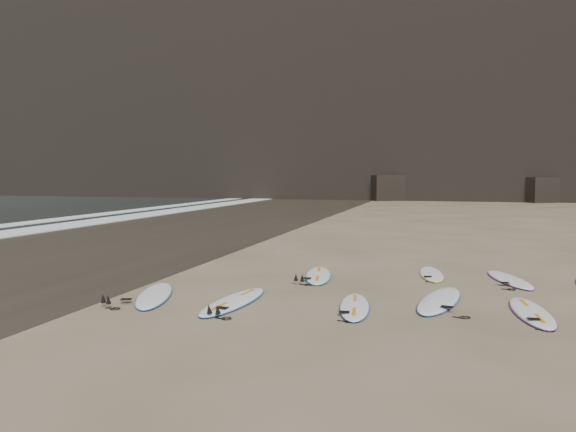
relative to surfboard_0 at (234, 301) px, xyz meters
The scene contains 11 objects.
ground 4.46m from the surfboard_0, 12.32° to the left, with size 240.00×240.00×0.00m, color #897559.
wet_sand 13.95m from the surfboard_0, 128.29° to the left, with size 12.00×200.00×0.01m, color #383026.
foam_near 17.89m from the surfboard_0, 142.26° to the left, with size 2.20×200.00×0.05m, color white.
surfboard_0 is the anchor object (origin of this frame).
surfboard_1 2.42m from the surfboard_0, ahead, with size 0.56×2.31×0.08m, color white.
surfboard_2 4.18m from the surfboard_0, 16.81° to the left, with size 0.67×2.78×0.10m, color white.
surfboard_3 5.69m from the surfboard_0, ahead, with size 0.60×2.49×0.09m, color white.
surfboard_5 3.48m from the surfboard_0, 73.16° to the left, with size 0.61×2.54×0.09m, color white.
surfboard_6 5.74m from the surfboard_0, 48.92° to the left, with size 0.55×2.28×0.08m, color white.
surfboard_7 6.91m from the surfboard_0, 35.47° to the left, with size 0.60×2.50×0.09m, color white.
surfboard_11 1.84m from the surfboard_0, behind, with size 0.63×2.65×0.10m, color white.
Camera 1 is at (-0.32, -11.40, 2.60)m, focal length 35.00 mm.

